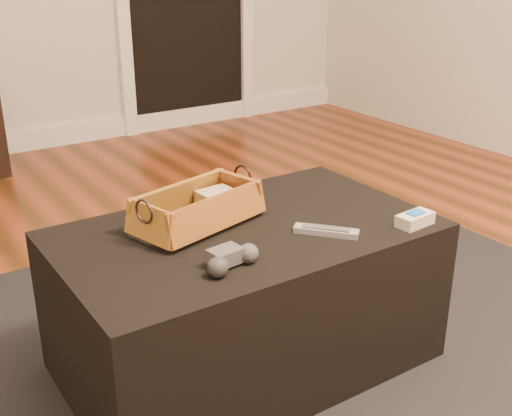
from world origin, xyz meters
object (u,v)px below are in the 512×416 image
ottoman (246,297)px  silver_remote (326,231)px  wicker_basket (198,210)px  game_controller (230,258)px  cream_gadget (415,219)px  tv_remote (196,220)px

ottoman → silver_remote: (0.15, -0.15, 0.22)m
wicker_basket → game_controller: wicker_basket is taller
game_controller → silver_remote: 0.31m
wicker_basket → cream_gadget: bearing=-33.9°
wicker_basket → cream_gadget: 0.59m
game_controller → wicker_basket: bearing=77.4°
silver_remote → cream_gadget: size_ratio=1.38×
ottoman → tv_remote: 0.27m
tv_remote → cream_gadget: bearing=-52.6°
ottoman → silver_remote: size_ratio=6.53×
tv_remote → cream_gadget: (0.50, -0.31, -0.00)m
ottoman → tv_remote: (-0.11, 0.07, 0.23)m
game_controller → cream_gadget: size_ratio=1.41×
ottoman → tv_remote: bearing=146.8°
tv_remote → silver_remote: bearing=-60.8°
cream_gadget → silver_remote: bearing=159.7°
tv_remote → cream_gadget: cream_gadget is taller
ottoman → wicker_basket: wicker_basket is taller
ottoman → wicker_basket: bearing=136.9°
ottoman → silver_remote: silver_remote is taller
tv_remote → game_controller: game_controller is taller
wicker_basket → cream_gadget: (0.49, -0.33, -0.02)m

